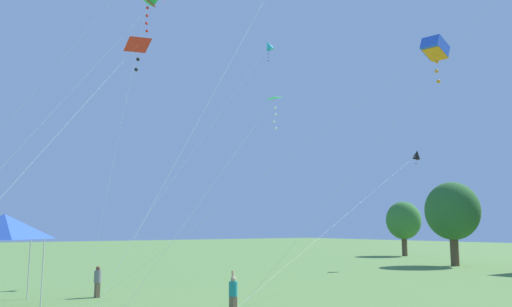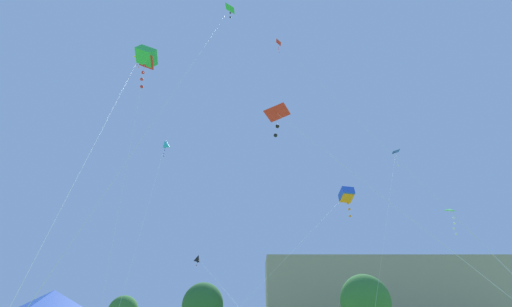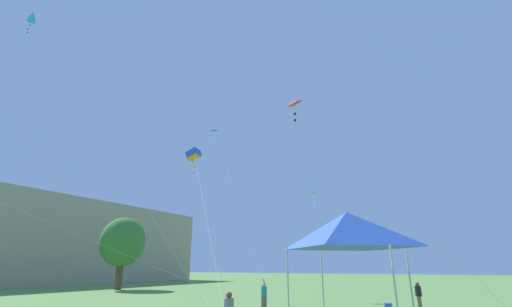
% 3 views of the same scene
% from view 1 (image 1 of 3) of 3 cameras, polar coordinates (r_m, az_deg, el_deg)
% --- Properties ---
extents(tree_far_right, '(4.36, 3.92, 6.57)m').
position_cam_1_polar(tree_far_right, '(64.08, 16.50, -7.37)').
color(tree_far_right, brown).
rests_on(tree_far_right, ground).
extents(tree_near_right, '(5.00, 4.50, 7.55)m').
position_cam_1_polar(tree_near_right, '(49.12, 21.52, -6.17)').
color(tree_near_right, brown).
rests_on(tree_near_right, ground).
extents(festival_tent, '(3.22, 3.22, 4.02)m').
position_cam_1_polar(festival_tent, '(25.44, -26.86, -7.46)').
color(festival_tent, '#B7B7BC').
rests_on(festival_tent, ground).
extents(person_grey_shirt, '(0.36, 0.36, 1.51)m').
position_cam_1_polar(person_grey_shirt, '(26.68, -17.65, -13.66)').
color(person_grey_shirt, brown).
rests_on(person_grey_shirt, ground).
extents(person_teal_shirt, '(0.35, 0.35, 1.69)m').
position_cam_1_polar(person_teal_shirt, '(20.76, -2.63, -15.63)').
color(person_teal_shirt, brown).
rests_on(person_teal_shirt, ground).
extents(kite_blue_box_1, '(11.83, 12.62, 12.44)m').
position_cam_1_polar(kite_blue_box_1, '(25.83, 19.74, 11.20)').
color(kite_blue_box_1, silver).
rests_on(kite_blue_box_1, ground).
extents(kite_red_delta_2, '(6.00, 9.29, 11.62)m').
position_cam_1_polar(kite_red_delta_2, '(22.59, -13.42, 11.87)').
color(kite_red_delta_2, silver).
rests_on(kite_red_delta_2, ground).
extents(kite_green_delta_5, '(0.69, 6.37, 7.70)m').
position_cam_1_polar(kite_green_delta_5, '(16.09, 1.81, 5.76)').
color(kite_green_delta_5, silver).
rests_on(kite_green_delta_5, ground).
extents(kite_black_diamond_7, '(10.34, 25.93, 10.29)m').
position_cam_1_polar(kite_black_diamond_7, '(46.11, 17.87, -0.15)').
color(kite_black_diamond_7, silver).
rests_on(kite_black_diamond_7, ground).
extents(kite_cyan_diamond_9, '(3.00, 13.59, 17.15)m').
position_cam_1_polar(kite_cyan_diamond_9, '(37.53, 1.41, 12.17)').
color(kite_cyan_diamond_9, silver).
rests_on(kite_cyan_diamond_9, ground).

